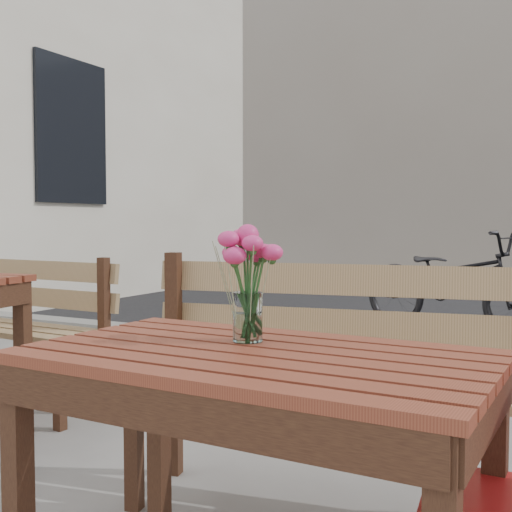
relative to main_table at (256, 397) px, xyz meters
The scene contains 6 objects.
street 5.26m from the main_table, 90.56° to the left, with size 30.00×8.12×0.12m.
main_table is the anchor object (origin of this frame).
main_bench 0.80m from the main_table, 95.03° to the left, with size 1.60×0.72×0.96m.
main_vase 0.35m from the main_table, 127.06° to the left, with size 0.18×0.18×0.32m.
second_bench 2.58m from the main_table, 151.45° to the left, with size 1.45×0.49×0.89m.
bicycle 4.85m from the main_table, 94.65° to the left, with size 0.66×1.88×0.99m, color black.
Camera 1 is at (0.80, -1.61, 1.06)m, focal length 45.00 mm.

